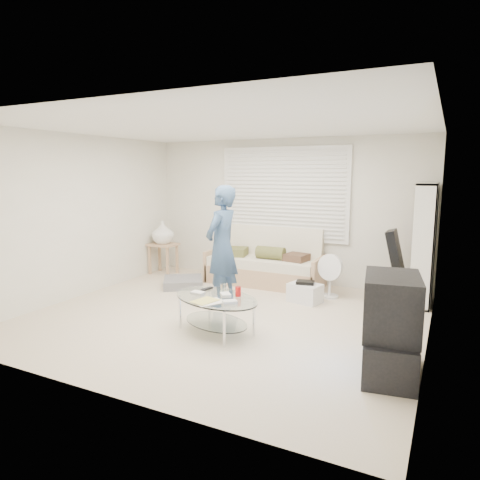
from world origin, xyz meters
The scene contains 13 objects.
ground centered at (0.00, 0.00, 0.00)m, with size 5.00×5.00×0.00m, color beige.
room_shell centered at (0.00, 0.48, 1.63)m, with size 5.02×4.52×2.51m.
window_blinds centered at (0.00, 2.20, 1.55)m, with size 2.32×0.08×1.62m.
futon_sofa centered at (-0.19, 1.87, 0.32)m, with size 2.01×0.81×0.98m.
grey_floor_pillow centered at (-1.36, 1.06, 0.07)m, with size 0.64×0.64×0.14m, color slate.
side_table centered at (-2.22, 1.68, 0.75)m, with size 0.51×0.41×1.02m.
bookshelf centered at (2.32, 1.80, 0.89)m, with size 0.28×0.75×1.77m.
guitar_case centered at (2.00, 1.63, 0.48)m, with size 0.42×0.40×1.08m.
floor_fan centered at (1.03, 1.54, 0.40)m, with size 0.43×0.28×0.69m.
storage_bin centered at (0.77, 1.13, 0.15)m, with size 0.53×0.43×0.32m.
tv_unit centered at (2.20, -0.73, 0.47)m, with size 0.61×0.95×0.97m.
coffee_table centered at (0.18, -0.52, 0.36)m, with size 1.37×1.11×0.56m.
standing_person centered at (-0.28, 0.46, 0.87)m, with size 0.64×0.42×1.74m, color #2D506F.
Camera 1 is at (2.64, -4.84, 1.92)m, focal length 32.00 mm.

